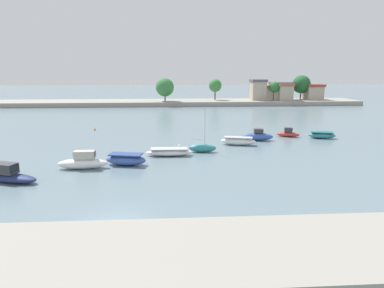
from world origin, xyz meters
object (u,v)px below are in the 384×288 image
(moored_boat_2, at_px, (83,162))
(moored_boat_6, at_px, (238,141))
(moored_boat_7, at_px, (258,136))
(moored_boat_5, at_px, (203,148))
(mooring_buoy_0, at_px, (95,129))
(moored_boat_1, at_px, (10,176))
(moored_boat_4, at_px, (169,152))
(mooring_buoy_2, at_px, (180,146))
(moored_boat_3, at_px, (126,160))
(moored_boat_8, at_px, (288,133))
(moored_boat_9, at_px, (322,135))

(moored_boat_2, distance_m, moored_boat_6, 20.18)
(moored_boat_7, bearing_deg, moored_boat_2, -142.69)
(moored_boat_5, xyz_separation_m, mooring_buoy_0, (-16.53, 15.75, -0.36))
(moored_boat_1, distance_m, moored_boat_4, 16.27)
(moored_boat_6, distance_m, mooring_buoy_2, 7.92)
(moored_boat_4, distance_m, mooring_buoy_2, 4.13)
(moored_boat_3, distance_m, moored_boat_4, 5.71)
(moored_boat_4, relative_size, moored_boat_7, 1.20)
(moored_boat_6, bearing_deg, mooring_buoy_0, 164.08)
(moored_boat_3, bearing_deg, moored_boat_1, -142.70)
(moored_boat_1, bearing_deg, moored_boat_5, 47.28)
(moored_boat_2, height_order, moored_boat_4, moored_boat_2)
(moored_boat_4, xyz_separation_m, moored_boat_6, (9.16, 4.96, 0.10))
(moored_boat_7, distance_m, moored_boat_8, 5.77)
(moored_boat_1, distance_m, moored_boat_9, 39.97)
(moored_boat_1, xyz_separation_m, moored_boat_2, (5.43, 3.63, 0.09))
(moored_boat_8, height_order, mooring_buoy_2, moored_boat_8)
(moored_boat_7, height_order, mooring_buoy_2, moored_boat_7)
(moored_boat_3, xyz_separation_m, moored_boat_6, (13.65, 8.48, -0.07))
(moored_boat_9, height_order, mooring_buoy_0, moored_boat_9)
(mooring_buoy_2, bearing_deg, moored_boat_7, 18.19)
(moored_boat_2, bearing_deg, moored_boat_6, 26.73)
(moored_boat_2, xyz_separation_m, moored_boat_4, (8.65, 4.53, -0.25))
(moored_boat_2, height_order, mooring_buoy_0, moored_boat_2)
(moored_boat_2, xyz_separation_m, moored_boat_9, (30.92, 12.99, -0.21))
(moored_boat_8, bearing_deg, moored_boat_9, 0.15)
(moored_boat_2, distance_m, moored_boat_8, 30.11)
(moored_boat_4, bearing_deg, moored_boat_1, -148.89)
(moored_boat_9, xyz_separation_m, mooring_buoy_0, (-34.75, 8.72, -0.30))
(moored_boat_2, distance_m, moored_boat_9, 33.54)
(moored_boat_3, relative_size, moored_boat_6, 0.94)
(mooring_buoy_0, bearing_deg, moored_boat_4, -54.03)
(moored_boat_3, distance_m, moored_boat_9, 29.32)
(moored_boat_2, xyz_separation_m, moored_boat_8, (26.42, 14.44, -0.19))
(moored_boat_2, distance_m, moored_boat_4, 9.77)
(moored_boat_1, relative_size, moored_boat_4, 1.02)
(moored_boat_3, height_order, moored_boat_4, moored_boat_3)
(moored_boat_5, height_order, moored_boat_9, moored_boat_5)
(moored_boat_2, bearing_deg, moored_boat_5, 23.81)
(moored_boat_4, height_order, moored_boat_8, moored_boat_8)
(moored_boat_4, distance_m, moored_boat_7, 14.62)
(moored_boat_8, relative_size, mooring_buoy_2, 8.67)
(moored_boat_1, bearing_deg, moored_boat_7, 50.05)
(moored_boat_6, height_order, mooring_buoy_0, moored_boat_6)
(moored_boat_8, relative_size, mooring_buoy_0, 10.15)
(mooring_buoy_2, bearing_deg, moored_boat_8, 20.03)
(moored_boat_6, xyz_separation_m, moored_boat_7, (3.33, 2.62, 0.11))
(moored_boat_5, relative_size, moored_boat_8, 1.57)
(moored_boat_5, bearing_deg, moored_boat_4, -156.11)
(moored_boat_9, distance_m, mooring_buoy_0, 35.83)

